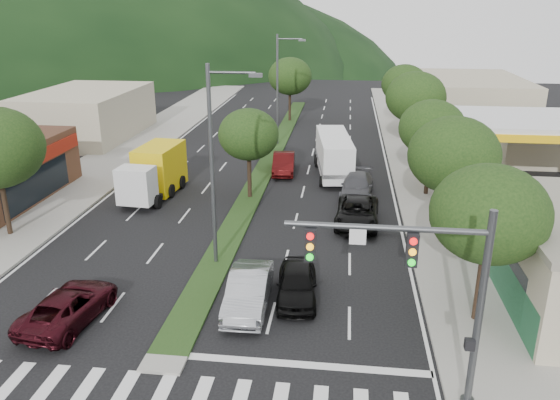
# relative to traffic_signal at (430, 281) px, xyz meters

# --- Properties ---
(ground) EXTENTS (160.00, 160.00, 0.00)m
(ground) POSITION_rel_traffic_signal_xyz_m (-9.03, 1.54, -4.65)
(ground) COLOR black
(ground) RESTS_ON ground
(sidewalk_right) EXTENTS (5.00, 90.00, 0.15)m
(sidewalk_right) POSITION_rel_traffic_signal_xyz_m (3.47, 26.54, -4.57)
(sidewalk_right) COLOR gray
(sidewalk_right) RESTS_ON ground
(sidewalk_left) EXTENTS (6.00, 90.00, 0.15)m
(sidewalk_left) POSITION_rel_traffic_signal_xyz_m (-22.03, 26.54, -4.57)
(sidewalk_left) COLOR gray
(sidewalk_left) RESTS_ON ground
(median) EXTENTS (1.60, 56.00, 0.12)m
(median) POSITION_rel_traffic_signal_xyz_m (-9.03, 29.54, -4.59)
(median) COLOR #1C3714
(median) RESTS_ON ground
(crosswalk) EXTENTS (19.00, 2.20, 0.01)m
(crosswalk) POSITION_rel_traffic_signal_xyz_m (-9.03, -0.46, -4.64)
(crosswalk) COLOR silver
(crosswalk) RESTS_ON ground
(traffic_signal) EXTENTS (6.12, 0.40, 7.00)m
(traffic_signal) POSITION_rel_traffic_signal_xyz_m (0.00, 0.00, 0.00)
(traffic_signal) COLOR #47494C
(traffic_signal) RESTS_ON ground
(gas_canopy) EXTENTS (12.20, 8.20, 5.25)m
(gas_canopy) POSITION_rel_traffic_signal_xyz_m (9.97, 23.54, 0.00)
(gas_canopy) COLOR silver
(gas_canopy) RESTS_ON ground
(bldg_left_far) EXTENTS (9.00, 14.00, 4.60)m
(bldg_left_far) POSITION_rel_traffic_signal_xyz_m (-28.03, 35.54, -2.35)
(bldg_left_far) COLOR #B4A78F
(bldg_left_far) RESTS_ON ground
(bldg_right_far) EXTENTS (10.00, 16.00, 5.20)m
(bldg_right_far) POSITION_rel_traffic_signal_xyz_m (10.47, 45.54, -2.05)
(bldg_right_far) COLOR #B4A78F
(bldg_right_far) RESTS_ON ground
(tree_r_a) EXTENTS (4.60, 4.60, 6.63)m
(tree_r_a) POSITION_rel_traffic_signal_xyz_m (2.97, 5.54, 0.17)
(tree_r_a) COLOR black
(tree_r_a) RESTS_ON sidewalk_right
(tree_r_b) EXTENTS (4.80, 4.80, 6.94)m
(tree_r_b) POSITION_rel_traffic_signal_xyz_m (2.97, 13.54, 0.39)
(tree_r_b) COLOR black
(tree_r_b) RESTS_ON sidewalk_right
(tree_r_c) EXTENTS (4.40, 4.40, 6.48)m
(tree_r_c) POSITION_rel_traffic_signal_xyz_m (2.97, 21.54, 0.10)
(tree_r_c) COLOR black
(tree_r_c) RESTS_ON sidewalk_right
(tree_r_d) EXTENTS (5.00, 5.00, 7.17)m
(tree_r_d) POSITION_rel_traffic_signal_xyz_m (2.97, 31.54, 0.54)
(tree_r_d) COLOR black
(tree_r_d) RESTS_ON sidewalk_right
(tree_r_e) EXTENTS (4.60, 4.60, 6.71)m
(tree_r_e) POSITION_rel_traffic_signal_xyz_m (2.97, 41.54, 0.25)
(tree_r_e) COLOR black
(tree_r_e) RESTS_ON sidewalk_right
(tree_med_near) EXTENTS (4.00, 4.00, 6.02)m
(tree_med_near) POSITION_rel_traffic_signal_xyz_m (-9.03, 19.54, -0.22)
(tree_med_near) COLOR black
(tree_med_near) RESTS_ON median
(tree_med_far) EXTENTS (4.80, 4.80, 6.94)m
(tree_med_far) POSITION_rel_traffic_signal_xyz_m (-9.03, 45.54, 0.36)
(tree_med_far) COLOR black
(tree_med_far) RESTS_ON median
(streetlight_near) EXTENTS (2.60, 0.25, 10.00)m
(streetlight_near) POSITION_rel_traffic_signal_xyz_m (-8.82, 9.54, 0.94)
(streetlight_near) COLOR #47494C
(streetlight_near) RESTS_ON ground
(streetlight_mid) EXTENTS (2.60, 0.25, 10.00)m
(streetlight_mid) POSITION_rel_traffic_signal_xyz_m (-8.82, 34.54, 0.94)
(streetlight_mid) COLOR #47494C
(streetlight_mid) RESTS_ON ground
(sedan_silver) EXTENTS (1.82, 4.91, 1.60)m
(sedan_silver) POSITION_rel_traffic_signal_xyz_m (-6.62, 5.51, -3.84)
(sedan_silver) COLOR #A7A9AF
(sedan_silver) RESTS_ON ground
(suv_maroon) EXTENTS (2.89, 5.25, 1.39)m
(suv_maroon) POSITION_rel_traffic_signal_xyz_m (-13.85, 3.54, -3.95)
(suv_maroon) COLOR black
(suv_maroon) RESTS_ON ground
(car_queue_a) EXTENTS (2.06, 4.49, 1.49)m
(car_queue_a) POSITION_rel_traffic_signal_xyz_m (-4.60, 6.52, -3.90)
(car_queue_a) COLOR black
(car_queue_a) RESTS_ON ground
(car_queue_b) EXTENTS (2.53, 5.34, 1.51)m
(car_queue_b) POSITION_rel_traffic_signal_xyz_m (-1.79, 20.68, -3.89)
(car_queue_b) COLOR #434347
(car_queue_b) RESTS_ON ground
(car_queue_c) EXTENTS (1.99, 4.78, 1.54)m
(car_queue_c) POSITION_rel_traffic_signal_xyz_m (-7.41, 25.68, -3.88)
(car_queue_c) COLOR #460B0C
(car_queue_c) RESTS_ON ground
(car_queue_d) EXTENTS (2.76, 5.50, 1.49)m
(car_queue_d) POSITION_rel_traffic_signal_xyz_m (-1.83, 15.68, -3.90)
(car_queue_d) COLOR black
(car_queue_d) RESTS_ON ground
(car_queue_e) EXTENTS (1.81, 4.50, 1.53)m
(car_queue_e) POSITION_rel_traffic_signal_xyz_m (-4.19, 34.56, -3.88)
(car_queue_e) COLOR #57565C
(car_queue_e) RESTS_ON ground
(box_truck) EXTENTS (3.05, 6.88, 3.31)m
(box_truck) POSITION_rel_traffic_signal_xyz_m (-15.56, 19.47, -3.08)
(box_truck) COLOR silver
(box_truck) RESTS_ON ground
(motorhome) EXTENTS (3.37, 8.25, 3.08)m
(motorhome) POSITION_rel_traffic_signal_xyz_m (-3.53, 25.60, -3.01)
(motorhome) COLOR white
(motorhome) RESTS_ON ground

